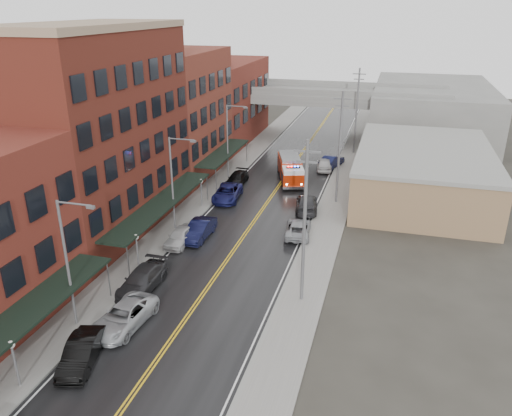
# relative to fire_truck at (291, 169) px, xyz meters

# --- Properties ---
(road) EXTENTS (11.00, 160.00, 0.02)m
(road) POSITION_rel_fire_truck_xyz_m (-0.91, -10.74, -1.55)
(road) COLOR black
(road) RESTS_ON ground
(sidewalk_left) EXTENTS (3.00, 160.00, 0.15)m
(sidewalk_left) POSITION_rel_fire_truck_xyz_m (-8.21, -10.74, -1.49)
(sidewalk_left) COLOR slate
(sidewalk_left) RESTS_ON ground
(sidewalk_right) EXTENTS (3.00, 160.00, 0.15)m
(sidewalk_right) POSITION_rel_fire_truck_xyz_m (6.39, -10.74, -1.49)
(sidewalk_right) COLOR slate
(sidewalk_right) RESTS_ON ground
(curb_left) EXTENTS (0.30, 160.00, 0.15)m
(curb_left) POSITION_rel_fire_truck_xyz_m (-6.56, -10.74, -1.49)
(curb_left) COLOR gray
(curb_left) RESTS_ON ground
(curb_right) EXTENTS (0.30, 160.00, 0.15)m
(curb_right) POSITION_rel_fire_truck_xyz_m (4.74, -10.74, -1.49)
(curb_right) COLOR gray
(curb_right) RESTS_ON ground
(brick_building_b) EXTENTS (9.00, 20.00, 18.00)m
(brick_building_b) POSITION_rel_fire_truck_xyz_m (-14.21, -17.74, 7.44)
(brick_building_b) COLOR #4D1A14
(brick_building_b) RESTS_ON ground
(brick_building_c) EXTENTS (9.00, 15.00, 15.00)m
(brick_building_c) POSITION_rel_fire_truck_xyz_m (-14.21, -0.24, 5.94)
(brick_building_c) COLOR brown
(brick_building_c) RESTS_ON ground
(brick_building_far) EXTENTS (9.00, 20.00, 12.00)m
(brick_building_far) POSITION_rel_fire_truck_xyz_m (-14.21, 17.26, 4.44)
(brick_building_far) COLOR maroon
(brick_building_far) RESTS_ON ground
(tan_building) EXTENTS (14.00, 22.00, 5.00)m
(tan_building) POSITION_rel_fire_truck_xyz_m (15.09, -0.74, 0.94)
(tan_building) COLOR #8D6D4C
(tan_building) RESTS_ON ground
(right_far_block) EXTENTS (18.00, 30.00, 8.00)m
(right_far_block) POSITION_rel_fire_truck_xyz_m (17.09, 29.26, 2.44)
(right_far_block) COLOR slate
(right_far_block) RESTS_ON ground
(awning_0) EXTENTS (2.60, 16.00, 3.09)m
(awning_0) POSITION_rel_fire_truck_xyz_m (-8.40, -36.74, 1.42)
(awning_0) COLOR black
(awning_0) RESTS_ON ground
(awning_1) EXTENTS (2.60, 18.00, 3.09)m
(awning_1) POSITION_rel_fire_truck_xyz_m (-8.40, -17.74, 1.43)
(awning_1) COLOR black
(awning_1) RESTS_ON ground
(awning_2) EXTENTS (2.60, 13.00, 3.09)m
(awning_2) POSITION_rel_fire_truck_xyz_m (-8.40, -0.24, 1.42)
(awning_2) COLOR black
(awning_2) RESTS_ON ground
(globe_lamp_0) EXTENTS (0.44, 0.44, 3.12)m
(globe_lamp_0) POSITION_rel_fire_truck_xyz_m (-7.31, -38.74, 0.75)
(globe_lamp_0) COLOR #59595B
(globe_lamp_0) RESTS_ON ground
(globe_lamp_1) EXTENTS (0.44, 0.44, 3.12)m
(globe_lamp_1) POSITION_rel_fire_truck_xyz_m (-7.31, -24.74, 0.75)
(globe_lamp_1) COLOR #59595B
(globe_lamp_1) RESTS_ON ground
(globe_lamp_2) EXTENTS (0.44, 0.44, 3.12)m
(globe_lamp_2) POSITION_rel_fire_truck_xyz_m (-7.31, -10.74, 0.75)
(globe_lamp_2) COLOR #59595B
(globe_lamp_2) RESTS_ON ground
(street_lamp_0) EXTENTS (2.64, 0.22, 9.00)m
(street_lamp_0) POSITION_rel_fire_truck_xyz_m (-7.46, -32.74, 3.62)
(street_lamp_0) COLOR #59595B
(street_lamp_0) RESTS_ON ground
(street_lamp_1) EXTENTS (2.64, 0.22, 9.00)m
(street_lamp_1) POSITION_rel_fire_truck_xyz_m (-7.46, -16.74, 3.62)
(street_lamp_1) COLOR #59595B
(street_lamp_1) RESTS_ON ground
(street_lamp_2) EXTENTS (2.64, 0.22, 9.00)m
(street_lamp_2) POSITION_rel_fire_truck_xyz_m (-7.46, -0.74, 3.62)
(street_lamp_2) COLOR #59595B
(street_lamp_2) RESTS_ON ground
(utility_pole_0) EXTENTS (1.80, 0.24, 12.00)m
(utility_pole_0) POSITION_rel_fire_truck_xyz_m (6.29, -25.74, 4.74)
(utility_pole_0) COLOR #59595B
(utility_pole_0) RESTS_ON ground
(utility_pole_1) EXTENTS (1.80, 0.24, 12.00)m
(utility_pole_1) POSITION_rel_fire_truck_xyz_m (6.29, -5.74, 4.74)
(utility_pole_1) COLOR #59595B
(utility_pole_1) RESTS_ON ground
(utility_pole_2) EXTENTS (1.80, 0.24, 12.00)m
(utility_pole_2) POSITION_rel_fire_truck_xyz_m (6.29, 14.26, 4.74)
(utility_pole_2) COLOR #59595B
(utility_pole_2) RESTS_ON ground
(overpass) EXTENTS (40.00, 10.00, 7.50)m
(overpass) POSITION_rel_fire_truck_xyz_m (-0.91, 21.26, 4.42)
(overpass) COLOR slate
(overpass) RESTS_ON ground
(fire_truck) EXTENTS (4.99, 8.29, 2.89)m
(fire_truck) POSITION_rel_fire_truck_xyz_m (0.00, 0.00, 0.00)
(fire_truck) COLOR #A42107
(fire_truck) RESTS_ON ground
(parked_car_left_1) EXTENTS (2.81, 4.98, 1.55)m
(parked_car_left_1) POSITION_rel_fire_truck_xyz_m (-5.07, -36.04, -0.79)
(parked_car_left_1) COLOR black
(parked_car_left_1) RESTS_ON ground
(parked_car_left_2) EXTENTS (3.00, 5.69, 1.53)m
(parked_car_left_2) POSITION_rel_fire_truck_xyz_m (-4.51, -31.98, -0.80)
(parked_car_left_2) COLOR #A0A3A8
(parked_car_left_2) RESTS_ON ground
(parked_car_left_3) EXTENTS (2.24, 5.49, 1.59)m
(parked_car_left_3) POSITION_rel_fire_truck_xyz_m (-5.56, -27.44, -0.77)
(parked_car_left_3) COLOR #262628
(parked_car_left_3) RESTS_ON ground
(parked_car_left_4) EXTENTS (1.82, 4.44, 1.51)m
(parked_car_left_4) POSITION_rel_fire_truck_xyz_m (-5.91, -19.54, -0.81)
(parked_car_left_4) COLOR #B4B4B4
(parked_car_left_4) RESTS_ON ground
(parked_car_left_5) EXTENTS (1.83, 4.98, 1.63)m
(parked_car_left_5) POSITION_rel_fire_truck_xyz_m (-4.73, -17.94, -0.75)
(parked_car_left_5) COLOR black
(parked_car_left_5) RESTS_ON ground
(parked_car_left_6) EXTENTS (3.15, 5.88, 1.57)m
(parked_car_left_6) POSITION_rel_fire_truck_xyz_m (-5.37, -7.97, -0.78)
(parked_car_left_6) COLOR #151851
(parked_car_left_6) RESTS_ON ground
(parked_car_left_7) EXTENTS (1.97, 4.76, 1.38)m
(parked_car_left_7) POSITION_rel_fire_truck_xyz_m (-5.91, -2.82, -0.88)
(parked_car_left_7) COLOR black
(parked_car_left_7) RESTS_ON ground
(parked_car_right_0) EXTENTS (2.85, 5.15, 1.37)m
(parked_car_right_0) POSITION_rel_fire_truck_xyz_m (3.87, -14.88, -0.88)
(parked_car_right_0) COLOR #929499
(parked_car_right_0) RESTS_ON ground
(parked_car_right_1) EXTENTS (3.06, 5.75, 1.59)m
(parked_car_right_1) POSITION_rel_fire_truck_xyz_m (3.59, -8.79, -0.77)
(parked_car_right_1) COLOR #29292C
(parked_car_right_1) RESTS_ON ground
(parked_car_right_2) EXTENTS (2.51, 4.92, 1.60)m
(parked_car_right_2) POSITION_rel_fire_truck_xyz_m (3.37, 5.46, -0.76)
(parked_car_right_2) COLOR #BBBBBB
(parked_car_right_2) RESTS_ON ground
(parked_car_right_3) EXTENTS (3.00, 5.09, 1.59)m
(parked_car_right_3) POSITION_rel_fire_truck_xyz_m (4.09, 7.06, -0.77)
(parked_car_right_3) COLOR black
(parked_car_right_3) RESTS_ON ground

